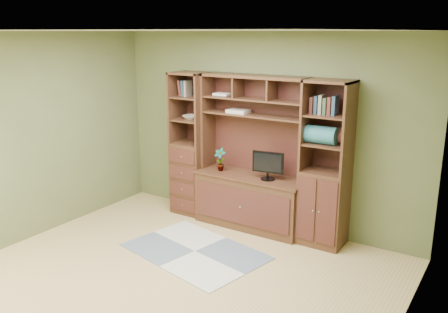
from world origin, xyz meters
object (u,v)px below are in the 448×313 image
Objects in this scene: monitor at (268,161)px; center_hutch at (251,154)px; left_tower at (191,144)px; right_tower at (326,165)px.

center_hutch is at bearing 164.01° from monitor.
monitor is (1.28, -0.07, -0.04)m from left_tower.
left_tower is at bearing 177.71° from center_hutch.
right_tower is 0.75m from monitor.
right_tower is at bearing 0.00° from left_tower.
monitor is at bearing -7.17° from center_hutch.
center_hutch is at bearing -177.77° from right_tower.
left_tower is 2.02m from right_tower.
right_tower is (2.02, 0.00, 0.00)m from left_tower.
right_tower is at bearing -3.09° from monitor.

